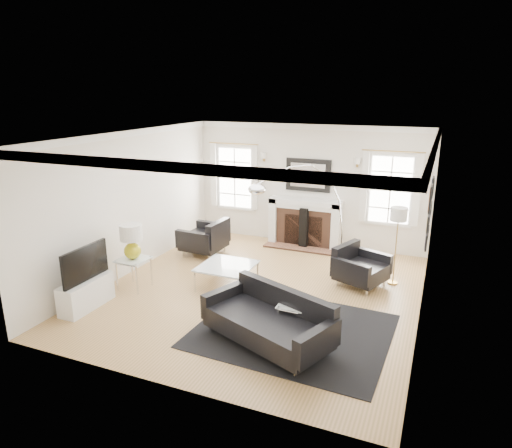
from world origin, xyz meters
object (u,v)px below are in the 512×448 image
at_px(fireplace, 305,223).
at_px(armchair_left, 206,238).
at_px(sofa, 270,321).
at_px(armchair_right, 359,267).
at_px(gourd_lamp, 132,239).
at_px(arc_floor_lamp, 301,216).
at_px(coffee_table, 227,267).

distance_m(fireplace, armchair_left, 2.33).
height_order(sofa, armchair_right, sofa).
bearing_deg(gourd_lamp, arc_floor_lamp, 31.54).
bearing_deg(gourd_lamp, fireplace, 58.00).
height_order(fireplace, gourd_lamp, gourd_lamp).
xyz_separation_m(fireplace, armchair_left, (-1.84, -1.41, -0.18)).
height_order(sofa, arc_floor_lamp, arc_floor_lamp).
distance_m(fireplace, armchair_right, 2.40).
bearing_deg(armchair_left, fireplace, 37.32).
bearing_deg(gourd_lamp, coffee_table, 24.28).
bearing_deg(armchair_right, sofa, -107.24).
relative_size(armchair_right, arc_floor_lamp, 0.49).
bearing_deg(sofa, coffee_table, 133.22).
xyz_separation_m(sofa, gourd_lamp, (-3.00, 0.83, 0.60)).
relative_size(fireplace, armchair_right, 1.50).
height_order(fireplace, armchair_left, fireplace).
distance_m(sofa, gourd_lamp, 3.17).
bearing_deg(sofa, gourd_lamp, 164.51).
relative_size(armchair_right, gourd_lamp, 1.74).
bearing_deg(coffee_table, arc_floor_lamp, 40.05).
height_order(armchair_left, armchair_right, armchair_left).
height_order(fireplace, arc_floor_lamp, arc_floor_lamp).
bearing_deg(arc_floor_lamp, coffee_table, -139.95).
bearing_deg(coffee_table, sofa, -46.78).
height_order(fireplace, coffee_table, fireplace).
relative_size(sofa, armchair_left, 2.09).
bearing_deg(sofa, armchair_right, 72.76).
distance_m(fireplace, sofa, 4.43).
height_order(sofa, gourd_lamp, gourd_lamp).
height_order(armchair_right, gourd_lamp, gourd_lamp).
xyz_separation_m(fireplace, armchair_right, (1.59, -1.79, -0.20)).
height_order(armchair_left, gourd_lamp, gourd_lamp).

